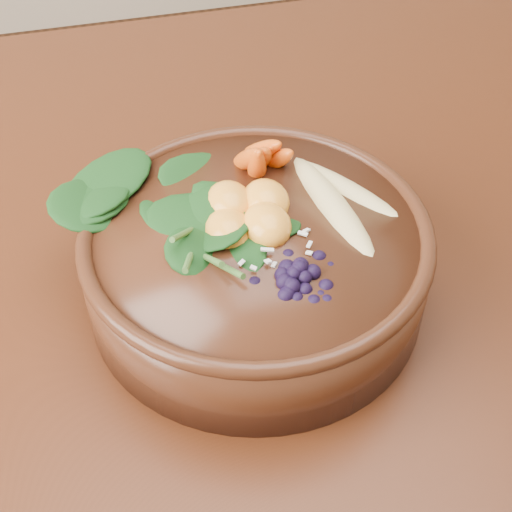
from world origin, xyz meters
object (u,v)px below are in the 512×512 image
at_px(kale_heap, 173,185).
at_px(mandarin_cluster, 247,202).
at_px(carrot_cluster, 265,123).
at_px(banana_halves, 340,183).
at_px(blueberry_pile, 298,257).
at_px(dining_table, 425,217).
at_px(stoneware_bowl, 256,264).

xyz_separation_m(kale_heap, mandarin_cluster, (0.06, -0.03, -0.01)).
relative_size(kale_heap, carrot_cluster, 2.38).
relative_size(banana_halves, blueberry_pile, 1.23).
height_order(banana_halves, mandarin_cluster, mandarin_cluster).
xyz_separation_m(banana_halves, blueberry_pile, (-0.07, -0.09, 0.01)).
relative_size(dining_table, blueberry_pile, 10.81).
bearing_deg(blueberry_pile, carrot_cluster, 84.37).
xyz_separation_m(carrot_cluster, blueberry_pile, (-0.02, -0.16, -0.02)).
height_order(kale_heap, blueberry_pile, kale_heap).
bearing_deg(mandarin_cluster, carrot_cluster, 64.11).
relative_size(stoneware_bowl, mandarin_cluster, 3.15).
relative_size(kale_heap, blueberry_pile, 1.42).
bearing_deg(blueberry_pile, dining_table, 41.21).
bearing_deg(mandarin_cluster, banana_halves, 4.17).
relative_size(carrot_cluster, banana_halves, 0.49).
distance_m(carrot_cluster, mandarin_cluster, 0.09).
bearing_deg(carrot_cluster, banana_halves, -66.94).
xyz_separation_m(dining_table, blueberry_pile, (-0.25, -0.22, 0.20)).
bearing_deg(dining_table, banana_halves, -144.53).
bearing_deg(stoneware_bowl, kale_heap, 140.79).
bearing_deg(blueberry_pile, kale_heap, 125.72).
bearing_deg(stoneware_bowl, carrot_cluster, 70.23).
distance_m(carrot_cluster, blueberry_pile, 0.16).
height_order(stoneware_bowl, banana_halves, banana_halves).
xyz_separation_m(dining_table, carrot_cluster, (-0.23, -0.06, 0.22)).
bearing_deg(dining_table, carrot_cluster, -166.25).
distance_m(kale_heap, mandarin_cluster, 0.07).
height_order(stoneware_bowl, mandarin_cluster, mandarin_cluster).
distance_m(mandarin_cluster, blueberry_pile, 0.09).
height_order(stoneware_bowl, blueberry_pile, blueberry_pile).
bearing_deg(banana_halves, mandarin_cluster, 170.25).
relative_size(stoneware_bowl, carrot_cluster, 3.62).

